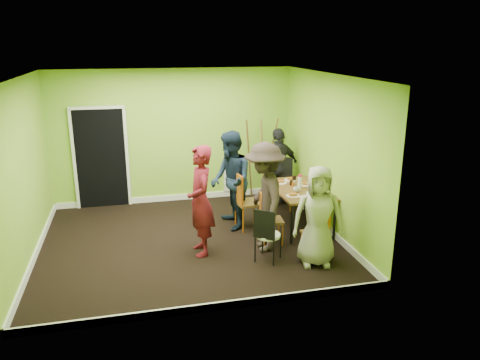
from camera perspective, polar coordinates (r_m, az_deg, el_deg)
The scene contains 28 objects.
ground at distance 8.20m, azimuth -6.08°, elevation -7.43°, with size 5.00×5.00×0.00m, color black.
room_walls at distance 7.89m, azimuth -6.51°, elevation -0.75°, with size 5.04×4.54×2.82m.
dining_table at distance 8.58m, azimuth 7.30°, elevation -1.38°, with size 0.90×1.50×0.75m.
chair_left_far at distance 8.47m, azimuth 0.52°, elevation -2.19°, with size 0.50×0.50×1.06m.
chair_left_near at distance 7.92m, azimuth 3.40°, elevation -4.39°, with size 0.40×0.39×0.88m.
chair_back_end at distance 9.67m, azimuth 5.17°, elevation 0.91°, with size 0.53×0.59×1.02m.
chair_front_end at distance 7.48m, azimuth 9.41°, elevation -6.03°, with size 0.40×0.40×0.85m.
chair_bentwood at distance 7.27m, azimuth 3.29°, elevation -6.42°, with size 0.48×0.48×0.88m.
easel at distance 10.01m, azimuth 2.50°, elevation 2.47°, with size 0.71×0.67×1.78m.
plate_near_left at distance 8.85m, azimuth 4.94°, elevation -0.32°, with size 0.26×0.26×0.01m, color white.
plate_near_right at distance 8.13m, azimuth 6.48°, elevation -1.93°, with size 0.23×0.23×0.01m, color white.
plate_far_back at distance 9.06m, azimuth 6.18°, elevation 0.04°, with size 0.24×0.24×0.01m, color white.
plate_far_front at distance 8.07m, azimuth 8.18°, elevation -2.13°, with size 0.25×0.25×0.01m, color white.
plate_wall_back at distance 8.78m, azimuth 7.97°, elevation -0.58°, with size 0.24×0.24×0.01m, color white.
plate_wall_front at distance 8.47m, azimuth 9.62°, elevation -1.30°, with size 0.25×0.25×0.01m, color white.
thermos at distance 8.49m, azimuth 7.30°, elevation -0.35°, with size 0.08×0.08×0.24m, color white.
blue_bottle at distance 8.39m, azimuth 9.35°, elevation -0.85°, with size 0.08×0.08×0.18m, color #1849B6.
orange_bottle at distance 8.67m, azimuth 6.46°, elevation -0.50°, with size 0.04×0.04×0.08m, color #BF6012.
glass_mid at distance 8.73m, azimuth 6.28°, elevation -0.33°, with size 0.06×0.06×0.09m, color black.
glass_back at distance 9.02m, azimuth 6.62°, elevation 0.23°, with size 0.07×0.07×0.10m, color black.
glass_front at distance 8.24m, azimuth 9.17°, elevation -1.49°, with size 0.06×0.06×0.09m, color black.
cup_a at distance 8.36m, azimuth 6.92°, elevation -1.14°, with size 0.12×0.12×0.09m, color white.
cup_b at distance 8.62m, azimuth 8.50°, elevation -0.62°, with size 0.11×0.11×0.10m, color white.
person_standing at distance 7.44m, azimuth -4.83°, elevation -2.54°, with size 0.65×0.43×1.79m, color maroon.
person_left_far at distance 8.46m, azimuth -1.13°, elevation -0.06°, with size 0.87×0.68×1.80m, color black.
person_left_near at distance 7.57m, azimuth 3.03°, elevation -2.10°, with size 1.16×0.67×1.80m, color black.
person_back_end at distance 9.76m, azimuth 4.74°, elevation 1.62°, with size 0.95×0.40×1.62m, color black.
person_front_end at distance 7.18m, azimuth 9.47°, elevation -4.38°, with size 0.77×0.50×1.57m, color gray.
Camera 1 is at (-0.89, -7.44, 3.34)m, focal length 35.00 mm.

